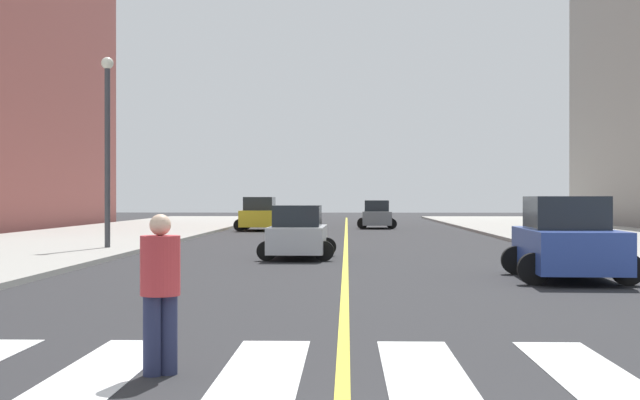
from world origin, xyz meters
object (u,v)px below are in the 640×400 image
Objects in this scene: car_yellow_nearest at (260,215)px; street_lamp at (107,134)px; car_gray_third at (377,215)px; pedestrian_crossing at (160,286)px; car_silver_fourth at (298,234)px; car_blue_second at (567,241)px.

car_yellow_nearest is 21.16m from street_lamp.
car_yellow_nearest is 1.12× the size of car_gray_third.
car_gray_third is at bearing 30.49° from car_yellow_nearest.
pedestrian_crossing is at bearing -73.33° from street_lamp.
car_silver_fourth is (-3.44, -28.14, -0.03)m from car_gray_third.
street_lamp is at bearing 154.63° from car_silver_fourth.
car_yellow_nearest is 32.76m from car_blue_second.
car_blue_second is (10.38, -31.07, -0.01)m from car_yellow_nearest.
car_gray_third is (7.04, 4.05, -0.10)m from car_yellow_nearest.
car_silver_fourth is 8.60m from street_lamp.
car_yellow_nearest is 0.99× the size of car_blue_second.
car_silver_fourth is (-6.78, 6.98, -0.13)m from car_blue_second.
car_blue_second is 9.73m from car_silver_fourth.
car_yellow_nearest reaches higher than car_gray_third.
street_lamp reaches higher than pedestrian_crossing.
street_lamp is at bearing 67.70° from car_gray_third.
car_silver_fourth is 0.56× the size of street_lamp.
car_yellow_nearest is at bearing 80.42° from street_lamp.
car_blue_second is at bearing -70.94° from car_yellow_nearest.
car_silver_fourth is at bearing 83.82° from car_gray_third.
car_yellow_nearest is 42.75m from pedestrian_crossing.
pedestrian_crossing is 23.23m from street_lamp.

